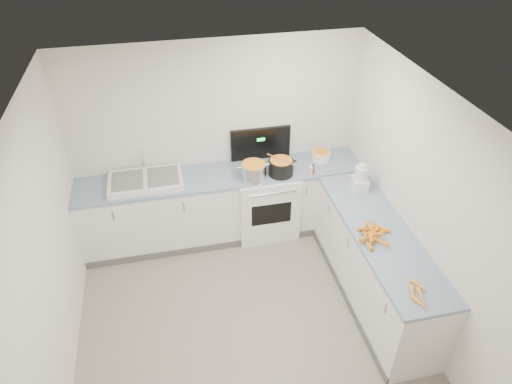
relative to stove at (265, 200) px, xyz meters
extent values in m
cube|color=white|center=(-0.55, 0.01, -0.02)|extent=(3.50, 0.60, 0.90)
cube|color=#829AB9|center=(-0.55, 0.01, 0.45)|extent=(3.50, 0.62, 0.04)
cube|color=white|center=(0.90, -1.39, -0.02)|extent=(0.60, 2.20, 0.90)
cube|color=#829AB9|center=(0.90, -1.39, 0.45)|extent=(0.62, 2.20, 0.04)
cube|color=white|center=(0.00, -0.01, -0.02)|extent=(0.76, 0.65, 0.90)
cube|color=black|center=(0.00, 0.29, 0.68)|extent=(0.76, 0.05, 0.42)
cube|color=white|center=(-1.45, 0.01, 0.50)|extent=(0.86, 0.52, 0.07)
cube|color=slate|center=(-1.65, 0.01, 0.54)|extent=(0.36, 0.42, 0.01)
cube|color=slate|center=(-1.25, 0.01, 0.54)|extent=(0.36, 0.42, 0.01)
cylinder|color=silver|center=(-1.45, 0.23, 0.66)|extent=(0.03, 0.03, 0.24)
cylinder|color=silver|center=(-0.19, -0.16, 0.56)|extent=(0.34, 0.34, 0.22)
cylinder|color=black|center=(0.16, -0.13, 0.55)|extent=(0.38, 0.38, 0.21)
cylinder|color=#AD7A47|center=(0.16, -0.13, 0.67)|extent=(0.28, 0.34, 0.02)
cylinder|color=white|center=(0.74, 0.09, 0.52)|extent=(0.29, 0.29, 0.11)
cylinder|color=#593319|center=(0.54, -0.21, 0.52)|extent=(0.04, 0.04, 0.11)
cylinder|color=#E5B266|center=(0.51, -0.22, 0.51)|extent=(0.06, 0.06, 0.10)
cube|color=white|center=(0.96, -0.63, 0.54)|extent=(0.18, 0.22, 0.14)
cylinder|color=silver|center=(0.96, -0.63, 0.69)|extent=(0.15, 0.15, 0.15)
cylinder|color=white|center=(0.96, -0.63, 0.78)|extent=(0.09, 0.09, 0.04)
cone|color=orange|center=(0.90, -1.37, 0.49)|extent=(0.17, 0.15, 0.04)
cone|color=orange|center=(0.75, -1.40, 0.49)|extent=(0.17, 0.06, 0.05)
cone|color=orange|center=(0.82, -1.42, 0.48)|extent=(0.18, 0.08, 0.04)
cone|color=orange|center=(0.81, -1.43, 0.48)|extent=(0.21, 0.07, 0.04)
cone|color=orange|center=(0.74, -1.44, 0.48)|extent=(0.09, 0.17, 0.04)
cone|color=orange|center=(0.76, -1.37, 0.49)|extent=(0.21, 0.13, 0.05)
cone|color=orange|center=(0.88, -1.30, 0.48)|extent=(0.07, 0.21, 0.04)
cone|color=orange|center=(0.79, -1.50, 0.49)|extent=(0.05, 0.20, 0.04)
cone|color=orange|center=(0.66, -1.55, 0.49)|extent=(0.06, 0.20, 0.05)
cone|color=orange|center=(0.77, -1.44, 0.49)|extent=(0.07, 0.17, 0.05)
cone|color=orange|center=(0.74, -1.31, 0.48)|extent=(0.18, 0.09, 0.04)
cone|color=orange|center=(0.71, -1.52, 0.52)|extent=(0.13, 0.19, 0.05)
cone|color=orange|center=(0.73, -1.39, 0.53)|extent=(0.18, 0.09, 0.04)
cone|color=orange|center=(0.77, -1.58, 0.53)|extent=(0.18, 0.18, 0.04)
cone|color=orange|center=(0.74, -1.48, 0.51)|extent=(0.12, 0.20, 0.05)
cone|color=orange|center=(0.77, -1.39, 0.53)|extent=(0.06, 0.18, 0.05)
cone|color=orange|center=(0.67, -1.47, 0.52)|extent=(0.18, 0.16, 0.04)
cone|color=orange|center=(0.77, -1.44, 0.51)|extent=(0.21, 0.16, 0.05)
cone|color=orange|center=(0.70, -1.50, 0.52)|extent=(0.18, 0.10, 0.04)
cone|color=orange|center=(0.76, -1.47, 0.52)|extent=(0.20, 0.10, 0.05)
cone|color=orange|center=(0.80, -2.35, 0.49)|extent=(0.10, 0.19, 0.04)
cone|color=orange|center=(0.85, -2.29, 0.49)|extent=(0.07, 0.20, 0.04)
cone|color=orange|center=(0.80, -2.23, 0.49)|extent=(0.09, 0.17, 0.04)
cone|color=orange|center=(0.89, -2.17, 0.49)|extent=(0.10, 0.18, 0.04)
cube|color=tan|center=(-1.72, 0.02, 0.54)|extent=(0.02, 0.03, 0.00)
cube|color=tan|center=(-1.71, 0.01, 0.55)|extent=(0.02, 0.04, 0.00)
cube|color=tan|center=(-1.70, -0.02, 0.55)|extent=(0.01, 0.04, 0.00)
cube|color=tan|center=(-1.55, 0.01, 0.54)|extent=(0.04, 0.01, 0.00)
cube|color=tan|center=(-1.65, 0.13, 0.55)|extent=(0.03, 0.02, 0.00)
cube|color=tan|center=(-1.72, -0.01, 0.54)|extent=(0.01, 0.04, 0.00)
cube|color=tan|center=(-1.56, 0.11, 0.54)|extent=(0.04, 0.04, 0.00)
cube|color=tan|center=(-1.57, -0.01, 0.55)|extent=(0.04, 0.04, 0.00)
cube|color=tan|center=(-1.55, 0.04, 0.54)|extent=(0.03, 0.02, 0.00)
cube|color=tan|center=(-1.65, 0.10, 0.54)|extent=(0.02, 0.04, 0.00)
cube|color=tan|center=(-1.75, -0.02, 0.54)|extent=(0.03, 0.05, 0.00)
cube|color=tan|center=(-1.60, -0.05, 0.54)|extent=(0.01, 0.06, 0.00)
cube|color=tan|center=(-1.71, -0.08, 0.54)|extent=(0.03, 0.01, 0.00)
camera|label=1|loc=(-1.13, -4.59, 3.53)|focal=32.00mm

